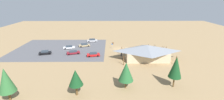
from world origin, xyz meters
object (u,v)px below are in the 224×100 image
(bicycle_yellow_by_bin, at_px, (158,51))
(bicycle_green_lone_west, at_px, (148,48))
(car_tan_near_entry, at_px, (84,45))
(visitor_at_bikes, at_px, (142,48))
(bicycle_white_back_row, at_px, (163,49))
(bicycle_orange_edge_south, at_px, (163,47))
(lot_sign, at_px, (112,45))
(car_white_second_row, at_px, (69,47))
(bicycle_purple_yard_center, at_px, (155,48))
(pine_east, at_px, (126,72))
(bicycle_black_lone_east, at_px, (151,50))
(car_silver_aisle_side, at_px, (92,40))
(bicycle_blue_yard_right, at_px, (148,45))
(pine_midwest, at_px, (176,67))
(bicycle_silver_near_porch, at_px, (155,46))
(car_black_back_corner, at_px, (45,53))
(visitor_by_pavilion, at_px, (160,51))
(visitor_crossing_yard, at_px, (121,54))
(pine_far_east, at_px, (6,80))
(bicycle_red_front_row, at_px, (155,49))
(car_red_inner_stall, at_px, (93,54))
(bike_pavilion, at_px, (147,51))
(trash_bin, at_px, (113,43))
(car_maroon_far_end, at_px, (73,52))
(pine_west, at_px, (76,78))

(bicycle_yellow_by_bin, distance_m, bicycle_green_lone_west, 4.35)
(car_tan_near_entry, relative_size, visitor_at_bikes, 2.93)
(visitor_at_bikes, bearing_deg, car_tan_near_entry, -11.63)
(bicycle_white_back_row, xyz_separation_m, bicycle_orange_edge_south, (-0.79, -2.55, -0.04))
(lot_sign, relative_size, car_white_second_row, 0.46)
(bicycle_purple_yard_center, bearing_deg, bicycle_orange_edge_south, -166.74)
(lot_sign, distance_m, pine_east, 30.23)
(bicycle_black_lone_east, xyz_separation_m, car_silver_aisle_side, (24.74, -13.51, 0.40))
(bicycle_blue_yard_right, distance_m, car_white_second_row, 33.39)
(pine_midwest, bearing_deg, pine_east, 2.18)
(bicycle_silver_near_porch, height_order, bicycle_yellow_by_bin, bicycle_silver_near_porch)
(bicycle_blue_yard_right, relative_size, car_black_back_corner, 0.36)
(visitor_by_pavilion, bearing_deg, visitor_crossing_yard, 10.90)
(pine_far_east, bearing_deg, bicycle_yellow_by_bin, -142.33)
(pine_midwest, distance_m, visitor_by_pavilion, 24.39)
(bicycle_red_front_row, xyz_separation_m, car_red_inner_stall, (23.82, 6.51, 0.37))
(bicycle_yellow_by_bin, distance_m, bicycle_black_lone_east, 2.50)
(bike_pavilion, distance_m, lot_sign, 16.80)
(pine_east, bearing_deg, car_tan_near_entry, -65.81)
(pine_far_east, bearing_deg, car_white_second_row, -96.28)
(bicycle_orange_edge_south, height_order, car_white_second_row, car_white_second_row)
(trash_bin, bearing_deg, car_silver_aisle_side, -23.51)
(pine_east, height_order, car_tan_near_entry, pine_east)
(bicycle_white_back_row, bearing_deg, visitor_by_pavilion, 59.35)
(car_tan_near_entry, bearing_deg, car_silver_aisle_side, -108.66)
(bicycle_purple_yard_center, height_order, bicycle_green_lone_west, bicycle_green_lone_west)
(pine_east, distance_m, bicycle_white_back_row, 33.40)
(bike_pavilion, bearing_deg, car_red_inner_stall, -9.33)
(car_red_inner_stall, relative_size, visitor_at_bikes, 2.80)
(car_maroon_far_end, bearing_deg, car_tan_near_entry, -105.53)
(bicycle_black_lone_east, bearing_deg, bicycle_blue_yard_right, -91.83)
(pine_east, height_order, car_silver_aisle_side, pine_east)
(bike_pavilion, relative_size, pine_east, 2.60)
(lot_sign, bearing_deg, bicycle_green_lone_west, 175.74)
(bicycle_purple_yard_center, distance_m, bicycle_green_lone_west, 3.07)
(bicycle_yellow_by_bin, height_order, car_tan_near_entry, car_tan_near_entry)
(bicycle_yellow_by_bin, xyz_separation_m, bicycle_black_lone_east, (2.32, -0.93, -0.02))
(car_white_second_row, bearing_deg, car_silver_aisle_side, -128.25)
(lot_sign, height_order, pine_far_east, pine_far_east)
(bicycle_yellow_by_bin, height_order, car_black_back_corner, car_black_back_corner)
(bicycle_yellow_by_bin, xyz_separation_m, car_white_second_row, (35.35, -3.93, 0.31))
(pine_west, relative_size, bicycle_blue_yard_right, 3.56)
(bicycle_black_lone_east, height_order, visitor_at_bikes, visitor_at_bikes)
(pine_far_east, xyz_separation_m, bicycle_orange_edge_south, (-42.53, -35.03, -4.22))
(trash_bin, xyz_separation_m, bicycle_blue_yard_right, (-15.23, 2.99, -0.07))
(car_tan_near_entry, height_order, visitor_by_pavilion, visitor_by_pavilion)
(bicycle_white_back_row, distance_m, bicycle_yellow_by_bin, 3.50)
(pine_west, distance_m, car_tan_near_entry, 35.74)
(bicycle_white_back_row, height_order, bicycle_green_lone_west, bicycle_white_back_row)
(bicycle_silver_near_porch, xyz_separation_m, car_white_second_row, (35.92, 2.55, 0.31))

